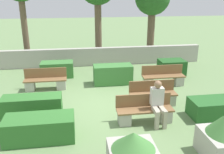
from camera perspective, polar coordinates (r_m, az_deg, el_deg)
The scene contains 13 objects.
ground_plane at distance 8.77m, azimuth -1.61°, elevation -6.74°, with size 60.00×60.00×0.00m, color #6B8956.
perimeter_wall at distance 13.41m, azimuth -4.26°, elevation 4.66°, with size 11.74×0.30×0.95m.
bench_front at distance 7.74m, azimuth 7.46°, elevation -8.00°, with size 1.73×0.48×0.84m.
bench_left_side at distance 10.49m, azimuth -14.93°, elevation -1.07°, with size 1.69×0.48×0.84m.
bench_right_side at distance 10.76m, azimuth 11.63°, elevation -0.27°, with size 1.79×0.48×0.84m.
bench_back at distance 8.88m, azimuth 9.32°, elevation -4.42°, with size 1.64×0.48×0.84m.
person_seated_man at distance 7.54m, azimuth 10.48°, elevation -5.39°, with size 0.38×0.64×1.33m.
hedge_block_near_left at distance 12.25m, azimuth 13.45°, elevation 2.18°, with size 1.20×0.86×0.71m.
hedge_block_near_right at distance 7.10m, azimuth -16.20°, elevation -11.20°, with size 1.85×0.79×0.67m.
hedge_block_mid_left at distance 10.73m, azimuth 0.19°, elevation 0.62°, with size 1.64×0.73×0.82m.
hedge_block_mid_right at distance 8.68m, azimuth 22.68°, elevation -6.51°, with size 1.68×0.84×0.58m.
hedge_block_far_left at distance 11.89m, azimuth -12.40°, elevation 1.73°, with size 1.47×0.76×0.71m.
hedge_block_far_right at distance 8.36m, azimuth -17.75°, elevation -6.44°, with size 1.85×0.64×0.69m.
Camera 1 is at (-0.91, -7.83, 3.84)m, focal length 40.00 mm.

